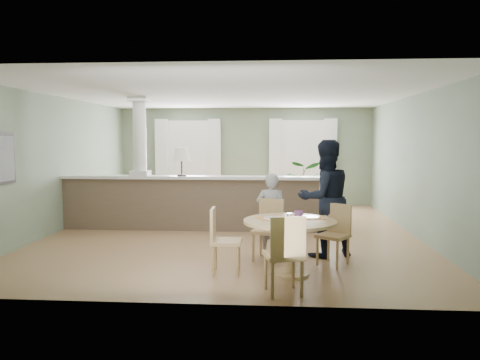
# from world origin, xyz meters

# --- Properties ---
(ground) EXTENTS (8.00, 8.00, 0.00)m
(ground) POSITION_xyz_m (0.00, 0.00, 0.00)
(ground) COLOR #A57E57
(ground) RESTS_ON ground
(room_shell) EXTENTS (7.02, 8.02, 2.71)m
(room_shell) POSITION_xyz_m (-0.03, 0.63, 1.81)
(room_shell) COLOR gray
(room_shell) RESTS_ON ground
(pony_wall) EXTENTS (5.32, 0.38, 2.70)m
(pony_wall) POSITION_xyz_m (-0.99, 0.20, 0.71)
(pony_wall) COLOR brown
(pony_wall) RESTS_ON ground
(sofa) EXTENTS (3.27, 1.30, 0.95)m
(sofa) POSITION_xyz_m (0.55, 1.72, 0.48)
(sofa) COLOR brown
(sofa) RESTS_ON ground
(houseplant) EXTENTS (1.32, 1.17, 1.37)m
(houseplant) POSITION_xyz_m (1.27, 1.48, 0.68)
(houseplant) COLOR #2C6829
(houseplant) RESTS_ON ground
(dining_table) EXTENTS (1.26, 1.26, 0.86)m
(dining_table) POSITION_xyz_m (1.03, -2.79, 0.61)
(dining_table) COLOR tan
(dining_table) RESTS_ON ground
(chair_far_boy) EXTENTS (0.53, 0.53, 0.93)m
(chair_far_boy) POSITION_xyz_m (0.74, -1.95, 0.51)
(chair_far_boy) COLOR tan
(chair_far_boy) RESTS_ON ground
(chair_far_man) EXTENTS (0.56, 0.56, 0.89)m
(chair_far_man) POSITION_xyz_m (1.72, -2.17, 0.49)
(chair_far_man) COLOR tan
(chair_far_man) RESTS_ON ground
(chair_near) EXTENTS (0.53, 0.53, 0.97)m
(chair_near) POSITION_xyz_m (0.94, -3.65, 0.54)
(chair_near) COLOR tan
(chair_near) RESTS_ON ground
(chair_side) EXTENTS (0.42, 0.42, 0.91)m
(chair_side) POSITION_xyz_m (0.08, -2.76, 0.50)
(chair_side) COLOR tan
(chair_side) RESTS_ON ground
(child_person) EXTENTS (0.51, 0.37, 1.32)m
(child_person) POSITION_xyz_m (0.77, -1.67, 0.66)
(child_person) COLOR #97979C
(child_person) RESTS_ON ground
(man_person) EXTENTS (1.10, 0.99, 1.85)m
(man_person) POSITION_xyz_m (1.61, -1.72, 0.92)
(man_person) COLOR black
(man_person) RESTS_ON ground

